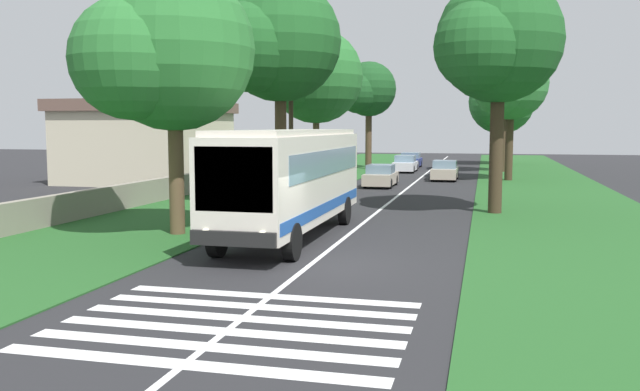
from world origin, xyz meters
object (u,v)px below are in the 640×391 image
Objects in this scene: trailing_car_0 at (381,176)px; roadside_tree_left_3 at (166,54)px; trailing_car_1 at (445,171)px; roadside_tree_right_2 at (508,86)px; roadside_tree_right_0 at (502,83)px; trailing_car_3 at (411,161)px; roadside_tree_left_0 at (367,91)px; roadside_tree_right_1 at (495,44)px; coach_bus at (292,176)px; utility_pole at (291,122)px; roadside_building at (148,141)px; roadside_tree_left_2 at (315,79)px; trailing_car_2 at (405,164)px; roadside_tree_left_1 at (275,44)px; roadside_tree_right_3 at (500,103)px.

trailing_car_0 is 22.06m from roadside_tree_left_3.
roadside_tree_right_2 is (0.63, -4.26, 6.04)m from trailing_car_1.
roadside_tree_right_0 reaches higher than trailing_car_1.
roadside_tree_right_2 is at bearing -148.56° from trailing_car_3.
roadside_tree_left_0 is 0.93× the size of roadside_tree_right_1.
coach_bus is 28.75m from roadside_tree_right_2.
utility_pole is at bearing 159.63° from trailing_car_0.
trailing_car_3 is at bearing -39.95° from roadside_building.
roadside_tree_left_3 reaches higher than trailing_car_0.
roadside_tree_left_2 is at bearing 11.89° from coach_bus.
coach_bus is 0.97× the size of roadside_building.
roadside_tree_left_2 is at bearing 146.86° from roadside_tree_right_0.
trailing_car_0 is at bearing 29.55° from roadside_tree_right_1.
utility_pole is at bearing 171.99° from trailing_car_2.
roadside_tree_left_2 is at bearing 46.51° from roadside_tree_right_1.
roadside_building reaches higher than trailing_car_1.
trailing_car_3 is at bearing 0.37° from coach_bus.
roadside_tree_left_0 is 0.84× the size of roadside_building.
roadside_tree_left_1 is at bearing -178.20° from roadside_tree_left_2.
roadside_tree_right_0 is at bearing -18.12° from roadside_tree_left_3.
roadside_tree_left_1 is at bearing 161.33° from trailing_car_0.
trailing_car_3 is 25.70m from roadside_building.
roadside_tree_right_0 is (-1.30, -11.70, 0.49)m from roadside_tree_left_0.
roadside_tree_right_2 is at bearing -178.68° from roadside_tree_right_0.
coach_bus is 1.02× the size of roadside_tree_left_1.
trailing_car_1 is 14.81m from roadside_tree_left_0.
roadside_tree_left_1 reaches higher than trailing_car_1.
roadside_tree_right_3 is 36.47m from roadside_building.
trailing_car_3 is (6.13, 0.20, 0.00)m from trailing_car_2.
roadside_tree_right_3 is at bearing -15.78° from trailing_car_0.
trailing_car_0 is 29.15m from roadside_tree_right_3.
coach_bus reaches higher than trailing_car_0.
roadside_tree_left_1 is (-10.72, 3.62, 7.17)m from trailing_car_0.
trailing_car_0 is at bearing -18.67° from roadside_tree_left_1.
roadside_tree_right_2 is at bearing -75.86° from roadside_building.
coach_bus is 40.70m from trailing_car_3.
roadside_building is at bearing 53.95° from utility_pole.
roadside_tree_right_3 reaches higher than trailing_car_0.
roadside_tree_left_2 is 1.04× the size of roadside_tree_right_2.
trailing_car_2 is 16.41m from roadside_tree_right_3.
trailing_car_1 is 7.42m from roadside_tree_right_2.
roadside_tree_left_3 is 49.92m from roadside_tree_right_3.
roadside_tree_left_1 reaches higher than roadside_tree_left_2.
roadside_tree_right_3 is at bearing -0.27° from roadside_tree_right_0.
trailing_car_1 is 0.39× the size of roadside_tree_left_1.
trailing_car_2 is (14.23, 0.07, 0.00)m from trailing_car_0.
trailing_car_1 is (26.62, -3.69, -1.48)m from coach_bus.
coach_bus is 1.16× the size of roadside_tree_left_0.
roadside_tree_left_2 is at bearing -1.31° from roadside_tree_left_3.
roadside_tree_right_1 reaches higher than roadside_tree_left_3.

